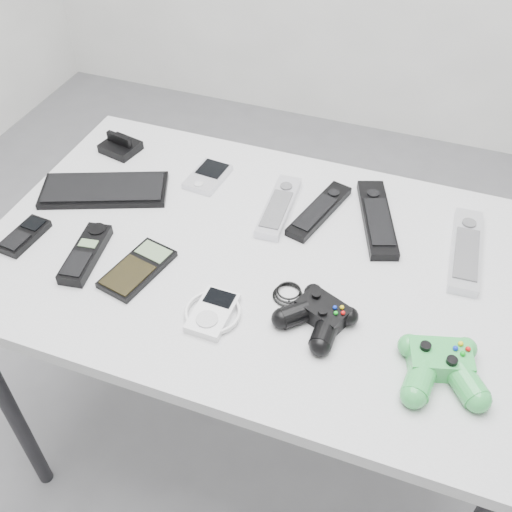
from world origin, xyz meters
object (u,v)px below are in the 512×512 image
(pda, at_px, (208,176))
(controller_black, at_px, (319,314))
(remote_silver_b, at_px, (466,249))
(remote_black_b, at_px, (377,218))
(calculator, at_px, (137,269))
(controller_green, at_px, (441,366))
(pda_keyboard, at_px, (104,189))
(remote_silver_a, at_px, (279,206))
(desk, at_px, (259,276))
(mobile_phone, at_px, (24,235))
(mp3_player, at_px, (213,312))
(remote_black_a, at_px, (319,210))
(cordless_handset, at_px, (86,253))

(pda, bearing_deg, controller_black, -37.00)
(pda, distance_m, remote_silver_b, 0.57)
(remote_black_b, bearing_deg, calculator, -162.60)
(controller_green, bearing_deg, remote_black_b, 101.17)
(pda_keyboard, bearing_deg, remote_silver_a, -10.72)
(controller_black, bearing_deg, pda_keyboard, -176.51)
(desk, height_order, remote_black_b, remote_black_b)
(remote_silver_a, height_order, controller_green, controller_green)
(mobile_phone, bearing_deg, remote_silver_b, 22.15)
(pda, height_order, mp3_player, mp3_player)
(remote_silver_b, xyz_separation_m, mobile_phone, (-0.83, -0.26, -0.00))
(desk, distance_m, remote_silver_a, 0.16)
(pda_keyboard, distance_m, calculator, 0.26)
(desk, relative_size, controller_black, 5.21)
(pda_keyboard, bearing_deg, calculator, -67.83)
(remote_black_a, distance_m, calculator, 0.40)
(pda_keyboard, relative_size, remote_silver_a, 1.36)
(remote_silver_a, bearing_deg, mobile_phone, -153.13)
(controller_black, relative_size, controller_green, 1.40)
(mobile_phone, bearing_deg, mp3_player, -2.40)
(cordless_handset, bearing_deg, calculator, -7.85)
(remote_silver_b, xyz_separation_m, mp3_player, (-0.40, -0.32, -0.00))
(pda_keyboard, bearing_deg, cordless_handset, -91.03)
(mobile_phone, bearing_deg, controller_green, 1.83)
(remote_silver_a, height_order, mp3_player, remote_silver_a)
(cordless_handset, bearing_deg, pda_keyboard, 102.06)
(mp3_player, distance_m, controller_green, 0.39)
(pda_keyboard, height_order, controller_green, controller_green)
(mobile_phone, relative_size, calculator, 0.73)
(calculator, distance_m, controller_black, 0.36)
(desk, relative_size, cordless_handset, 6.87)
(cordless_handset, xyz_separation_m, mp3_player, (0.29, -0.05, -0.00))
(remote_silver_b, bearing_deg, controller_black, -133.14)
(remote_silver_a, xyz_separation_m, mp3_player, (-0.02, -0.32, -0.00))
(mobile_phone, bearing_deg, cordless_handset, 2.77)
(remote_silver_a, distance_m, remote_black_a, 0.09)
(remote_black_a, relative_size, calculator, 1.32)
(remote_silver_a, bearing_deg, remote_black_a, 8.72)
(controller_green, bearing_deg, remote_silver_a, 125.07)
(controller_black, bearing_deg, cordless_handset, -156.86)
(desk, xyz_separation_m, cordless_handset, (-0.31, -0.13, 0.08))
(desk, height_order, pda, pda)
(pda, distance_m, controller_black, 0.47)
(desk, xyz_separation_m, controller_black, (0.16, -0.13, 0.08))
(cordless_handset, relative_size, mp3_player, 1.47)
(desk, height_order, controller_black, controller_black)
(controller_green, bearing_deg, cordless_handset, 160.89)
(pda_keyboard, xyz_separation_m, remote_silver_a, (0.38, 0.07, 0.00))
(remote_black_b, xyz_separation_m, mobile_phone, (-0.65, -0.29, -0.00))
(pda_keyboard, height_order, pda, pda)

